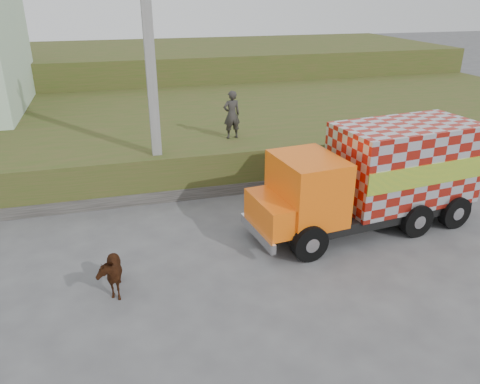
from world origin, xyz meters
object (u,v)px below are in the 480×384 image
object	(u,v)px
utility_pole	(151,74)
cow	(109,271)
pedestrian	(232,115)
cargo_truck	(377,177)

from	to	relation	value
utility_pole	cow	world-z (taller)	utility_pole
utility_pole	pedestrian	world-z (taller)	utility_pole
pedestrian	cargo_truck	bearing A→B (deg)	115.25
pedestrian	utility_pole	bearing A→B (deg)	15.15
utility_pole	cargo_truck	size ratio (longest dim) A/B	1.15
cow	pedestrian	distance (m)	8.01
cargo_truck	pedestrian	world-z (taller)	pedestrian
utility_pole	cargo_truck	world-z (taller)	utility_pole
cow	pedestrian	world-z (taller)	pedestrian
cargo_truck	cow	bearing A→B (deg)	-176.25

